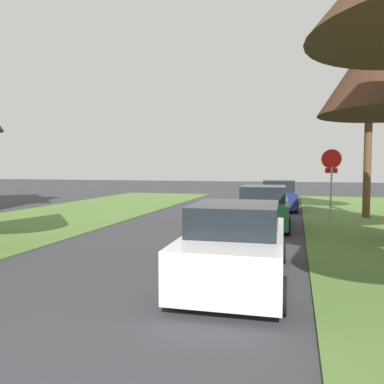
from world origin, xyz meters
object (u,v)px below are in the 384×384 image
object	(u,v)px
street_tree_right_far	(370,70)
parked_sedan_white	(236,245)
parked_sedan_green	(264,208)
stop_sign_far	(331,169)
parked_sedan_navy	(279,196)

from	to	relation	value
street_tree_right_far	parked_sedan_white	xyz separation A→B (m)	(-4.13, -10.70, -5.75)
parked_sedan_white	parked_sedan_green	size ratio (longest dim) A/B	1.00
stop_sign_far	parked_sedan_navy	size ratio (longest dim) A/B	0.67
parked_sedan_navy	parked_sedan_green	bearing A→B (deg)	-92.59
parked_sedan_white	parked_sedan_navy	distance (m)	13.60
stop_sign_far	parked_sedan_white	size ratio (longest dim) A/B	0.67
street_tree_right_far	parked_sedan_navy	bearing A→B (deg)	143.31
parked_sedan_white	parked_sedan_green	world-z (taller)	same
stop_sign_far	parked_sedan_green	size ratio (longest dim) A/B	0.67
parked_sedan_white	parked_sedan_green	bearing A→B (deg)	90.42
parked_sedan_green	parked_sedan_navy	distance (m)	6.41
stop_sign_far	parked_sedan_white	xyz separation A→B (m)	(-2.49, -8.91, -1.46)
street_tree_right_far	stop_sign_far	bearing A→B (deg)	-132.34
parked_sedan_navy	stop_sign_far	bearing A→B (deg)	-64.36
parked_sedan_white	parked_sedan_navy	bearing A→B (deg)	89.00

